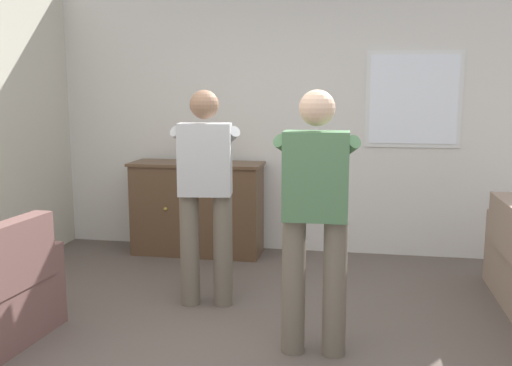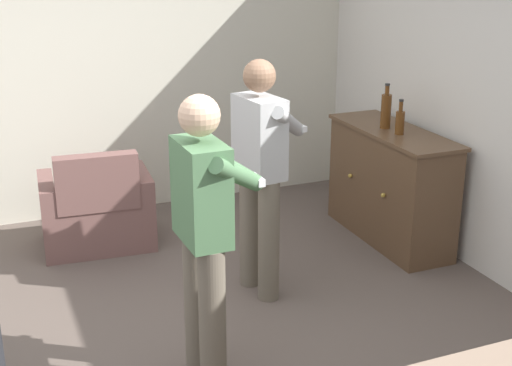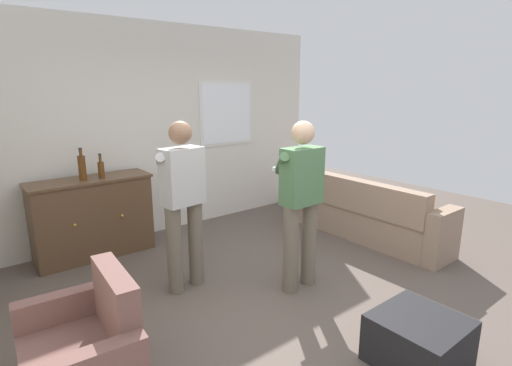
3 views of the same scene
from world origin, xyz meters
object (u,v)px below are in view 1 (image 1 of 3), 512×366
sideboard_cabinet (197,208)px  person_standing_left (206,187)px  bottle_wine_green (208,153)px  person_standing_right (315,210)px  bottle_liquor_amber (188,148)px

sideboard_cabinet → person_standing_left: (0.47, -1.37, 0.46)m
bottle_wine_green → person_standing_left: (0.33, -1.33, -0.12)m
person_standing_left → person_standing_right: 1.14m
bottle_liquor_amber → person_standing_right: person_standing_right is taller
bottle_wine_green → person_standing_right: person_standing_right is taller
person_standing_right → bottle_liquor_amber: bearing=125.3°
sideboard_cabinet → bottle_liquor_amber: size_ratio=3.67×
bottle_wine_green → person_standing_right: size_ratio=0.17×
bottle_liquor_amber → person_standing_right: size_ratio=0.22×
sideboard_cabinet → bottle_liquor_amber: 0.63m
bottle_liquor_amber → person_standing_left: bearing=-67.9°
person_standing_left → bottle_liquor_amber: bearing=112.1°
sideboard_cabinet → bottle_wine_green: (0.13, -0.04, 0.58)m
bottle_wine_green → person_standing_left: size_ratio=0.17×
bottle_wine_green → person_standing_left: 1.38m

